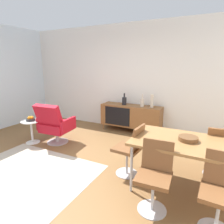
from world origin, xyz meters
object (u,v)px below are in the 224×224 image
at_px(lounge_chair_red, 54,124).
at_px(vase_ceramic_small, 142,102).
at_px(dining_chair_front_right, 221,190).
at_px(dining_chair_back_right, 218,150).
at_px(vase_cobalt, 152,101).
at_px(dining_chair_front_left, 155,174).
at_px(vase_sculptural_dark, 124,101).
at_px(side_table_round, 32,129).
at_px(fruit_bowl, 31,119).
at_px(sideboard, 131,116).
at_px(dining_chair_near_window, 131,148).
at_px(wooden_bowl_on_table, 188,139).
at_px(dining_table, 192,145).

bearing_deg(lounge_chair_red, vase_ceramic_small, 45.02).
height_order(dining_chair_front_right, lounge_chair_red, lounge_chair_red).
height_order(dining_chair_back_right, lounge_chair_red, lounge_chair_red).
height_order(vase_cobalt, dining_chair_back_right, vase_cobalt).
relative_size(vase_cobalt, vase_ceramic_small, 1.01).
bearing_deg(vase_cobalt, dining_chair_front_left, -73.20).
distance_m(vase_sculptural_dark, dining_chair_front_left, 2.96).
height_order(dining_chair_back_right, side_table_round, dining_chair_back_right).
xyz_separation_m(dining_chair_back_right, fruit_bowl, (-3.76, -0.33, 0.09)).
bearing_deg(lounge_chair_red, sideboard, 51.17).
relative_size(sideboard, vase_cobalt, 4.98).
bearing_deg(sideboard, vase_sculptural_dark, 179.45).
xyz_separation_m(dining_chair_front_right, dining_chair_near_window, (-1.24, 0.55, 0.00)).
bearing_deg(vase_sculptural_dark, dining_chair_front_left, -59.17).
relative_size(dining_chair_back_right, dining_chair_near_window, 1.00).
bearing_deg(dining_chair_front_left, lounge_chair_red, 158.72).
bearing_deg(dining_chair_back_right, dining_chair_front_right, -90.05).
relative_size(dining_chair_back_right, side_table_round, 1.65).
height_order(wooden_bowl_on_table, dining_chair_front_left, dining_chair_front_left).
bearing_deg(dining_chair_front_left, vase_ceramic_small, 111.83).
bearing_deg(dining_chair_front_right, sideboard, 128.67).
xyz_separation_m(wooden_bowl_on_table, lounge_chair_red, (-2.83, 0.41, -0.30)).
height_order(vase_sculptural_dark, dining_chair_front_left, vase_sculptural_dark).
bearing_deg(dining_chair_front_right, dining_chair_back_right, 89.95).
bearing_deg(wooden_bowl_on_table, dining_chair_back_right, 52.45).
distance_m(sideboard, dining_chair_front_right, 3.23).
bearing_deg(fruit_bowl, sideboard, 44.67).
xyz_separation_m(dining_chair_near_window, lounge_chair_red, (-2.00, 0.44, -0.00)).
bearing_deg(vase_sculptural_dark, vase_ceramic_small, 0.00).
height_order(vase_ceramic_small, dining_chair_near_window, vase_ceramic_small).
distance_m(dining_chair_near_window, side_table_round, 2.54).
height_order(sideboard, wooden_bowl_on_table, wooden_bowl_on_table).
bearing_deg(vase_ceramic_small, lounge_chair_red, -134.98).
bearing_deg(dining_chair_near_window, dining_chair_front_right, -24.04).
relative_size(sideboard, dining_chair_near_window, 1.87).
xyz_separation_m(vase_ceramic_small, dining_chair_near_window, (0.47, -1.97, -0.36)).
xyz_separation_m(vase_cobalt, dining_chair_front_left, (0.76, -2.52, -0.41)).
distance_m(dining_chair_back_right, side_table_round, 3.78).
xyz_separation_m(vase_ceramic_small, dining_chair_front_right, (1.72, -2.52, -0.36)).
height_order(sideboard, vase_sculptural_dark, vase_sculptural_dark).
xyz_separation_m(vase_sculptural_dark, fruit_bowl, (-1.55, -1.73, -0.26)).
bearing_deg(dining_chair_front_left, side_table_round, 165.51).
bearing_deg(dining_chair_front_right, wooden_bowl_on_table, 125.32).
xyz_separation_m(vase_sculptural_dark, dining_table, (1.86, -1.96, -0.13)).
height_order(dining_chair_front_right, dining_chair_near_window, same).
relative_size(sideboard, side_table_round, 3.08).
bearing_deg(vase_cobalt, dining_chair_back_right, -43.68).
height_order(dining_table, dining_chair_front_right, dining_chair_front_right).
xyz_separation_m(sideboard, dining_table, (1.66, -1.96, 0.26)).
height_order(vase_sculptural_dark, vase_ceramic_small, vase_ceramic_small).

